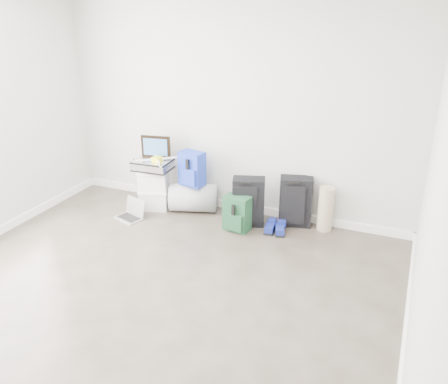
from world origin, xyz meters
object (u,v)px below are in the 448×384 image
at_px(boxes_stack, 154,189).
at_px(duffel_bag, 194,197).
at_px(carry_on, 295,202).
at_px(large_suitcase, 248,202).
at_px(briefcase, 153,165).
at_px(laptop, 132,213).

height_order(boxes_stack, duffel_bag, boxes_stack).
bearing_deg(boxes_stack, carry_on, -10.41).
bearing_deg(large_suitcase, briefcase, 163.35).
distance_m(briefcase, duffel_bag, 0.67).
relative_size(boxes_stack, large_suitcase, 0.90).
bearing_deg(duffel_bag, carry_on, -12.47).
relative_size(boxes_stack, duffel_bag, 0.89).
xyz_separation_m(boxes_stack, laptop, (-0.12, -0.38, -0.21)).
bearing_deg(large_suitcase, carry_on, 3.79).
xyz_separation_m(boxes_stack, carry_on, (1.81, 0.23, 0.04)).
relative_size(briefcase, duffel_bag, 0.77).
relative_size(carry_on, laptop, 1.56).
relative_size(briefcase, laptop, 1.18).
bearing_deg(boxes_stack, large_suitcase, -16.58).
bearing_deg(carry_on, duffel_bag, 169.85).
relative_size(briefcase, large_suitcase, 0.78).
height_order(briefcase, large_suitcase, briefcase).
bearing_deg(duffel_bag, boxes_stack, 175.63).
bearing_deg(duffel_bag, laptop, -159.14).
bearing_deg(large_suitcase, boxes_stack, 163.35).
xyz_separation_m(duffel_bag, laptop, (-0.63, -0.50, -0.13)).
bearing_deg(duffel_bag, briefcase, 175.63).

